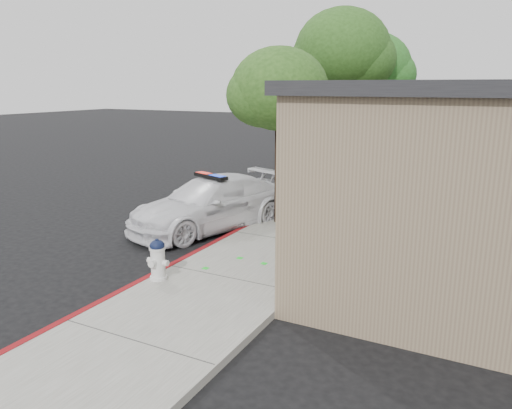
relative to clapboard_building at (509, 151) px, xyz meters
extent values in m
plane|color=black|center=(-6.69, -9.00, -2.13)|extent=(120.00, 120.00, 0.00)
cube|color=gray|center=(-5.09, -6.00, -2.05)|extent=(3.20, 60.00, 0.15)
cube|color=maroon|center=(-6.63, -6.00, -2.05)|extent=(0.14, 60.00, 0.16)
cube|color=#877558|center=(0.01, 0.00, -0.13)|extent=(7.00, 20.00, 4.00)
cube|color=black|center=(-3.52, -8.00, -0.18)|extent=(0.08, 1.48, 1.68)
cube|color=black|center=(-3.52, -5.00, -0.18)|extent=(0.08, 1.48, 1.68)
cube|color=black|center=(-3.52, -2.00, -0.18)|extent=(0.08, 1.48, 1.68)
cube|color=black|center=(-3.52, 1.00, -0.18)|extent=(0.08, 1.48, 1.68)
cube|color=black|center=(-3.52, 4.00, -0.18)|extent=(0.08, 1.48, 1.68)
cube|color=black|center=(-3.52, 7.00, -0.18)|extent=(0.08, 1.48, 1.68)
cube|color=black|center=(-3.52, 10.00, -0.18)|extent=(0.08, 1.48, 1.68)
imported|color=white|center=(-7.67, -5.58, -1.36)|extent=(3.77, 5.67, 1.53)
cube|color=black|center=(-7.67, -5.58, -0.54)|extent=(1.22, 0.66, 0.10)
cube|color=red|center=(-7.97, -5.47, -0.54)|extent=(0.57, 0.40, 0.11)
cube|color=#0D2FDE|center=(-7.37, -5.69, -0.54)|extent=(0.57, 0.40, 0.11)
cylinder|color=white|center=(-6.34, -9.76, -1.94)|extent=(0.37, 0.37, 0.07)
cylinder|color=white|center=(-6.34, -9.76, -1.61)|extent=(0.30, 0.30, 0.60)
cylinder|color=white|center=(-6.34, -9.76, -1.29)|extent=(0.35, 0.35, 0.04)
ellipsoid|color=#0D1633|center=(-6.34, -9.76, -1.23)|extent=(0.31, 0.31, 0.24)
cylinder|color=#0D1633|center=(-6.34, -9.76, -1.12)|extent=(0.08, 0.08, 0.07)
cylinder|color=white|center=(-6.53, -9.76, -1.59)|extent=(0.14, 0.13, 0.12)
cylinder|color=white|center=(-6.16, -9.75, -1.59)|extent=(0.14, 0.13, 0.12)
cylinder|color=white|center=(-6.33, -9.94, -1.56)|extent=(0.16, 0.14, 0.15)
cylinder|color=black|center=(-5.99, -4.49, -0.41)|extent=(0.23, 0.23, 3.13)
ellipsoid|color=#224615|center=(-5.99, -4.49, 1.94)|extent=(2.79, 2.79, 2.37)
ellipsoid|color=#224615|center=(-5.52, -4.30, 1.68)|extent=(2.09, 2.09, 1.78)
ellipsoid|color=#224615|center=(-6.37, -4.69, 1.77)|extent=(2.18, 2.18, 1.85)
cylinder|color=black|center=(-5.99, 1.15, 0.17)|extent=(0.30, 0.30, 4.29)
ellipsoid|color=#224515|center=(-5.99, 1.15, 3.36)|extent=(3.60, 3.60, 3.06)
ellipsoid|color=#224515|center=(-5.47, 1.40, 3.01)|extent=(2.90, 2.90, 2.47)
ellipsoid|color=#224515|center=(-6.49, 1.01, 3.13)|extent=(2.78, 2.78, 2.37)
cylinder|color=black|center=(-5.37, 3.09, -0.08)|extent=(0.28, 0.28, 3.79)
ellipsoid|color=#28541A|center=(-5.37, 3.09, 2.78)|extent=(3.24, 3.24, 2.76)
ellipsoid|color=#28541A|center=(-4.81, 3.22, 2.46)|extent=(2.49, 2.49, 2.11)
ellipsoid|color=#28541A|center=(-5.75, 2.82, 2.57)|extent=(2.60, 2.60, 2.21)
camera|label=1|loc=(-0.02, -17.43, 2.04)|focal=34.25mm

